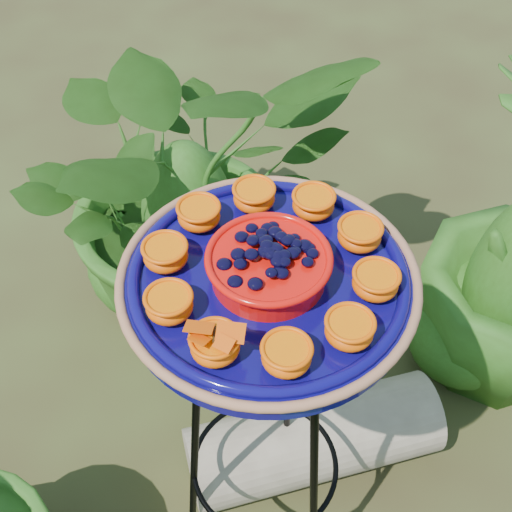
% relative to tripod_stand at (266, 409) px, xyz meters
% --- Properties ---
extents(ground_plane, '(20.00, 20.00, 0.00)m').
position_rel_tripod_stand_xyz_m(ground_plane, '(0.05, 0.06, -0.57)').
color(ground_plane, '#332516').
rests_on(ground_plane, ground).
extents(tripod_stand, '(0.39, 0.39, 0.94)m').
position_rel_tripod_stand_xyz_m(tripod_stand, '(0.00, 0.00, 0.00)').
color(tripod_stand, black).
rests_on(tripod_stand, ground).
extents(feeder_dish, '(0.54, 0.54, 0.11)m').
position_rel_tripod_stand_xyz_m(feeder_dish, '(-0.00, -0.00, 0.41)').
color(feeder_dish, '#0B0755').
rests_on(feeder_dish, tripod_stand).
extents(driftwood_log, '(0.70, 0.51, 0.23)m').
position_rel_tripod_stand_xyz_m(driftwood_log, '(0.10, 0.20, -0.46)').
color(driftwood_log, tan).
rests_on(driftwood_log, ground).
extents(shrub_back_left, '(1.21, 1.19, 1.02)m').
position_rel_tripod_stand_xyz_m(shrub_back_left, '(-0.37, 0.71, -0.06)').
color(shrub_back_left, '#285015').
rests_on(shrub_back_left, ground).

